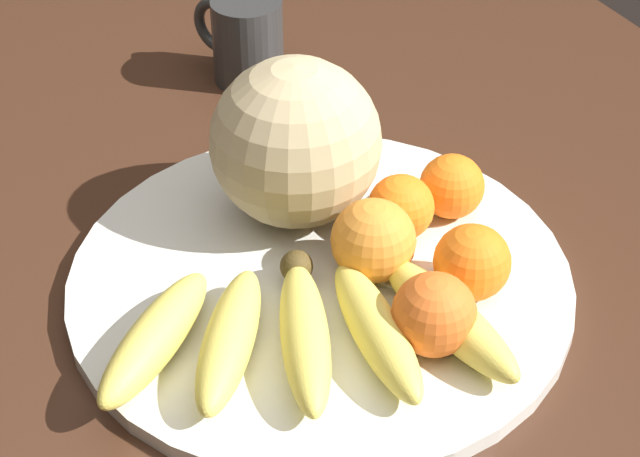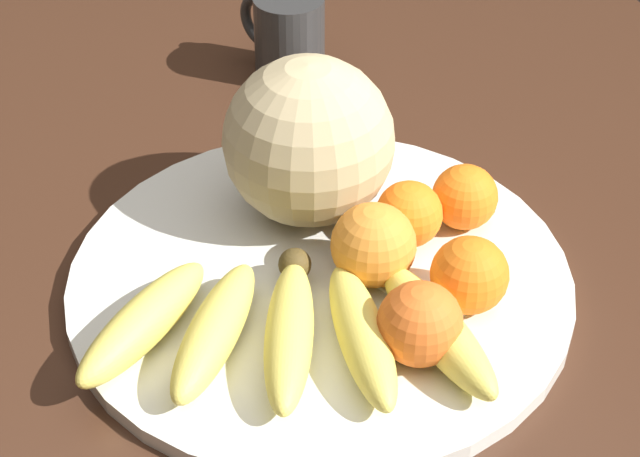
# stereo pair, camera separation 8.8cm
# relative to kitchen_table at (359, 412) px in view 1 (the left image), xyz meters

# --- Properties ---
(kitchen_table) EXTENTS (1.53, 1.10, 0.74)m
(kitchen_table) POSITION_rel_kitchen_table_xyz_m (0.00, 0.00, 0.00)
(kitchen_table) COLOR #3D2316
(kitchen_table) RESTS_ON ground_plane
(fruit_bowl) EXTENTS (0.43, 0.43, 0.02)m
(fruit_bowl) POSITION_rel_kitchen_table_xyz_m (-0.07, -0.00, 0.09)
(fruit_bowl) COLOR silver
(fruit_bowl) RESTS_ON kitchen_table
(melon) EXTENTS (0.15, 0.15, 0.15)m
(melon) POSITION_rel_kitchen_table_xyz_m (-0.16, 0.02, 0.17)
(melon) COLOR tan
(melon) RESTS_ON fruit_bowl
(banana_bunch) EXTENTS (0.23, 0.32, 0.04)m
(banana_bunch) POSITION_rel_kitchen_table_xyz_m (-0.00, -0.05, 0.12)
(banana_bunch) COLOR #473819
(banana_bunch) RESTS_ON fruit_bowl
(orange_front_left) EXTENTS (0.06, 0.06, 0.06)m
(orange_front_left) POSITION_rel_kitchen_table_xyz_m (-0.00, 0.10, 0.13)
(orange_front_left) COLOR orange
(orange_front_left) RESTS_ON fruit_bowl
(orange_front_right) EXTENTS (0.07, 0.07, 0.07)m
(orange_front_right) POSITION_rel_kitchen_table_xyz_m (-0.06, 0.04, 0.13)
(orange_front_right) COLOR orange
(orange_front_right) RESTS_ON fruit_bowl
(orange_mid_center) EXTENTS (0.07, 0.07, 0.07)m
(orange_mid_center) POSITION_rel_kitchen_table_xyz_m (0.04, 0.04, 0.13)
(orange_mid_center) COLOR orange
(orange_mid_center) RESTS_ON fruit_bowl
(orange_back_left) EXTENTS (0.06, 0.06, 0.06)m
(orange_back_left) POSITION_rel_kitchen_table_xyz_m (-0.10, 0.14, 0.13)
(orange_back_left) COLOR orange
(orange_back_left) RESTS_ON fruit_bowl
(orange_back_right) EXTENTS (0.06, 0.06, 0.06)m
(orange_back_right) POSITION_rel_kitchen_table_xyz_m (-0.09, 0.09, 0.13)
(orange_back_right) COLOR orange
(orange_back_right) RESTS_ON fruit_bowl
(produce_tag) EXTENTS (0.10, 0.07, 0.00)m
(produce_tag) POSITION_rel_kitchen_table_xyz_m (-0.03, 0.07, 0.10)
(produce_tag) COLOR white
(produce_tag) RESTS_ON fruit_bowl
(ceramic_mug) EXTENTS (0.11, 0.08, 0.09)m
(ceramic_mug) POSITION_rel_kitchen_table_xyz_m (-0.42, 0.08, 0.13)
(ceramic_mug) COLOR #2D2D2D
(ceramic_mug) RESTS_ON kitchen_table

